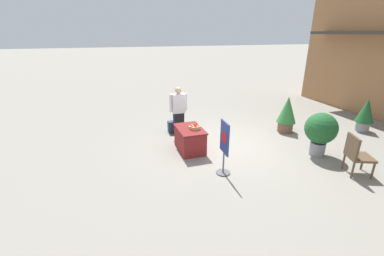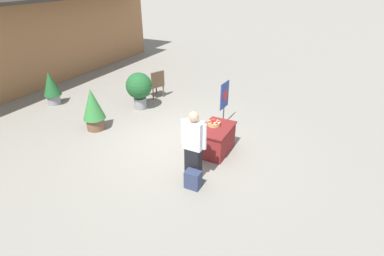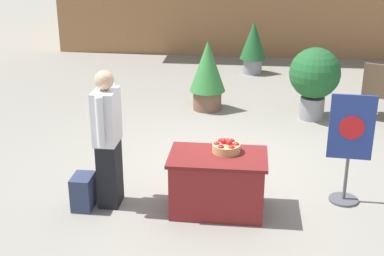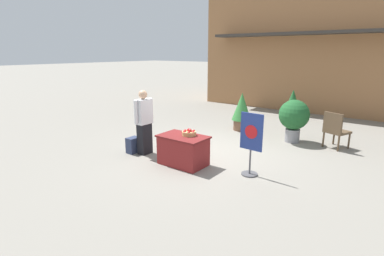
{
  "view_description": "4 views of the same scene",
  "coord_description": "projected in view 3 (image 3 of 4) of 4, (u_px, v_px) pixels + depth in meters",
  "views": [
    {
      "loc": [
        6.77,
        -3.23,
        3.38
      ],
      "look_at": [
        -0.35,
        -0.91,
        0.57
      ],
      "focal_mm": 24.0,
      "sensor_mm": 36.0,
      "label": 1
    },
    {
      "loc": [
        -6.35,
        -3.55,
        4.27
      ],
      "look_at": [
        -0.01,
        -0.4,
        0.55
      ],
      "focal_mm": 28.0,
      "sensor_mm": 36.0,
      "label": 2
    },
    {
      "loc": [
        0.34,
        -6.8,
        3.23
      ],
      "look_at": [
        -0.39,
        -0.2,
        0.7
      ],
      "focal_mm": 50.0,
      "sensor_mm": 36.0,
      "label": 3
    },
    {
      "loc": [
        4.26,
        -6.38,
        2.64
      ],
      "look_at": [
        0.29,
        -1.12,
        0.95
      ],
      "focal_mm": 28.0,
      "sensor_mm": 36.0,
      "label": 4
    }
  ],
  "objects": [
    {
      "name": "potted_plant_near_right",
      "position": [
        315.0,
        76.0,
        9.25
      ],
      "size": [
        0.89,
        0.89,
        1.28
      ],
      "color": "gray",
      "rests_on": "ground_plane"
    },
    {
      "name": "potted_plant_near_left",
      "position": [
        208.0,
        73.0,
        9.76
      ],
      "size": [
        0.66,
        0.66,
        1.29
      ],
      "color": "brown",
      "rests_on": "ground_plane"
    },
    {
      "name": "poster_board",
      "position": [
        349.0,
        146.0,
        6.42
      ],
      "size": [
        0.53,
        0.36,
        1.39
      ],
      "rotation": [
        0.0,
        0.0,
        -1.64
      ],
      "color": "#4C4C51",
      "rests_on": "ground_plane"
    },
    {
      "name": "potted_plant_far_left",
      "position": [
        253.0,
        45.0,
        12.19
      ],
      "size": [
        0.6,
        0.6,
        1.2
      ],
      "color": "gray",
      "rests_on": "ground_plane"
    },
    {
      "name": "ground_plane",
      "position": [
        221.0,
        171.0,
        7.5
      ],
      "size": [
        120.0,
        120.0,
        0.0
      ],
      "primitive_type": "plane",
      "color": "gray"
    },
    {
      "name": "apple_basket",
      "position": [
        226.0,
        147.0,
        6.31
      ],
      "size": [
        0.33,
        0.33,
        0.16
      ],
      "color": "tan",
      "rests_on": "display_table"
    },
    {
      "name": "display_table",
      "position": [
        218.0,
        183.0,
        6.36
      ],
      "size": [
        1.15,
        0.73,
        0.71
      ],
      "color": "maroon",
      "rests_on": "ground_plane"
    },
    {
      "name": "patio_chair",
      "position": [
        380.0,
        89.0,
        9.26
      ],
      "size": [
        0.72,
        0.72,
        1.03
      ],
      "rotation": [
        0.0,
        0.0,
        1.18
      ],
      "color": "brown",
      "rests_on": "ground_plane"
    },
    {
      "name": "person_visitor",
      "position": [
        108.0,
        138.0,
        6.32
      ],
      "size": [
        0.26,
        0.61,
        1.69
      ],
      "rotation": [
        0.0,
        0.0,
        -0.01
      ],
      "color": "black",
      "rests_on": "ground_plane"
    },
    {
      "name": "backpack",
      "position": [
        83.0,
        192.0,
        6.46
      ],
      "size": [
        0.24,
        0.34,
        0.42
      ],
      "color": "#2D3856",
      "rests_on": "ground_plane"
    }
  ]
}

